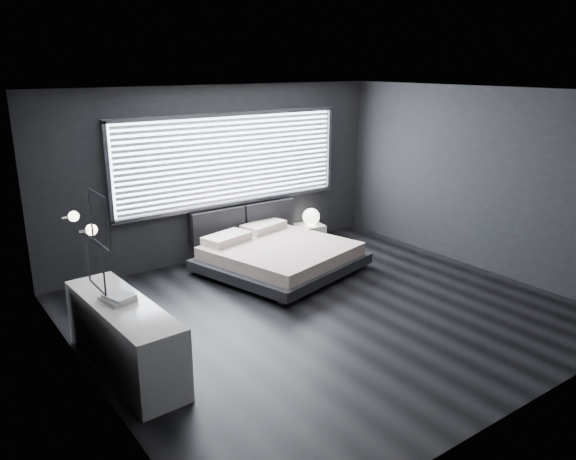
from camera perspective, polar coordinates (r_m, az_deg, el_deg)
room at (r=6.99m, az=4.06°, el=2.30°), size 6.04×6.00×2.80m
window at (r=9.24m, az=-5.71°, el=7.12°), size 4.14×0.09×1.52m
headboard at (r=9.50m, az=-4.49°, el=0.98°), size 1.96×0.16×0.52m
sconce_near at (r=5.67m, az=-19.37°, el=0.02°), size 0.18×0.11×0.11m
sconce_far at (r=6.23m, az=-20.97°, el=1.31°), size 0.18×0.11×0.11m
wall_art_upper at (r=5.02m, az=-18.65°, el=0.98°), size 0.01×0.48×0.48m
wall_art_lower at (r=5.39m, az=-18.99°, el=-3.26°), size 0.01×0.48×0.48m
bed at (r=8.75m, az=-0.92°, el=-2.53°), size 2.56×2.49×0.55m
nightstand at (r=10.19m, az=2.01°, el=-0.32°), size 0.60×0.52×0.31m
orb_lamp at (r=10.10m, az=2.36°, el=1.36°), size 0.31×0.31×0.31m
dresser at (r=6.19m, az=-16.24°, el=-10.39°), size 0.64×1.95×0.77m
book_stack at (r=6.09m, az=-16.88°, el=-6.59°), size 0.33×0.40×0.07m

